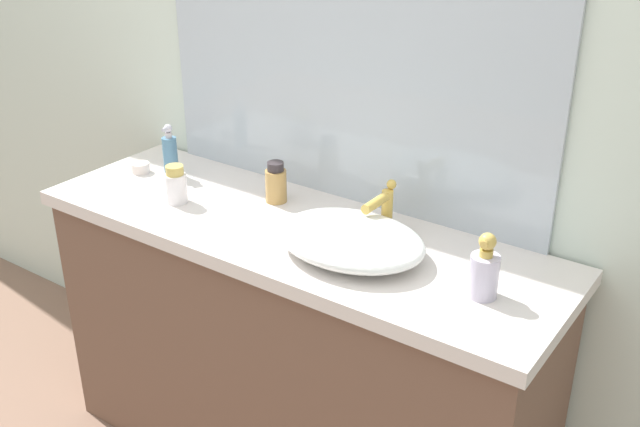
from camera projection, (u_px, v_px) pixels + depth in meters
bathroom_wall_rear at (332, 53)px, 2.20m from camera, size 6.00×0.06×2.60m
vanity_counter at (294, 353)px, 2.32m from camera, size 1.59×0.52×0.87m
wall_mirror_panel at (345, 7)px, 2.07m from camera, size 1.30×0.01×1.14m
sink_basin at (351, 239)px, 1.96m from camera, size 0.41×0.31×0.09m
faucet at (384, 204)px, 2.07m from camera, size 0.03×0.15×0.14m
soap_dispenser at (484, 271)px, 1.77m from camera, size 0.07×0.07×0.17m
lotion_bottle at (176, 185)px, 2.26m from camera, size 0.07×0.07×0.12m
perfume_bottle at (170, 154)px, 2.44m from camera, size 0.05×0.05×0.17m
spray_can at (276, 183)px, 2.26m from camera, size 0.07×0.07×0.13m
candle_jar at (140, 168)px, 2.49m from camera, size 0.06×0.06×0.03m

